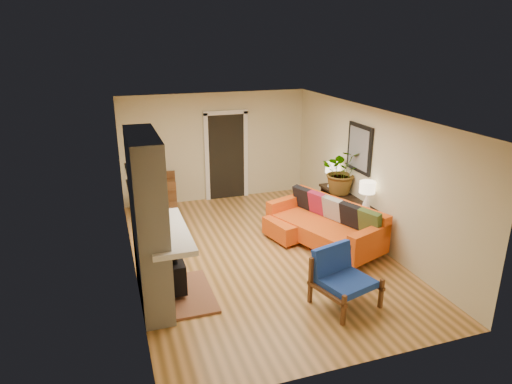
% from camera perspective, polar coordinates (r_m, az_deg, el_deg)
% --- Properties ---
extents(room_shell, '(6.50, 6.50, 6.50)m').
position_cam_1_polar(room_shell, '(10.69, -1.10, 4.83)').
color(room_shell, tan).
rests_on(room_shell, ground).
extents(fireplace, '(1.09, 1.68, 2.60)m').
position_cam_1_polar(fireplace, '(6.79, -12.91, -4.16)').
color(fireplace, white).
rests_on(fireplace, ground).
extents(sofa, '(1.74, 2.52, 0.91)m').
position_cam_1_polar(sofa, '(8.95, 8.93, -3.96)').
color(sofa, silver).
rests_on(sofa, ground).
extents(ottoman, '(0.99, 0.99, 0.41)m').
position_cam_1_polar(ottoman, '(9.13, 4.31, -4.39)').
color(ottoman, silver).
rests_on(ottoman, ground).
extents(blue_chair, '(1.01, 1.00, 0.86)m').
position_cam_1_polar(blue_chair, '(7.06, 10.55, -10.06)').
color(blue_chair, brown).
rests_on(blue_chair, ground).
extents(dining_table, '(0.84, 1.68, 0.89)m').
position_cam_1_polar(dining_table, '(10.42, -11.46, 0.29)').
color(dining_table, brown).
rests_on(dining_table, ground).
extents(console_table, '(0.34, 1.85, 0.72)m').
position_cam_1_polar(console_table, '(9.60, 11.17, -1.35)').
color(console_table, black).
rests_on(console_table, ground).
extents(lamp_near, '(0.30, 0.30, 0.54)m').
position_cam_1_polar(lamp_near, '(8.84, 13.71, 0.03)').
color(lamp_near, white).
rests_on(lamp_near, console_table).
extents(lamp_far, '(0.30, 0.30, 0.54)m').
position_cam_1_polar(lamp_far, '(10.00, 9.49, 2.51)').
color(lamp_far, white).
rests_on(lamp_far, console_table).
extents(houseplant, '(1.07, 1.00, 0.97)m').
position_cam_1_polar(houseplant, '(9.57, 10.75, 2.59)').
color(houseplant, '#1E5919').
rests_on(houseplant, console_table).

